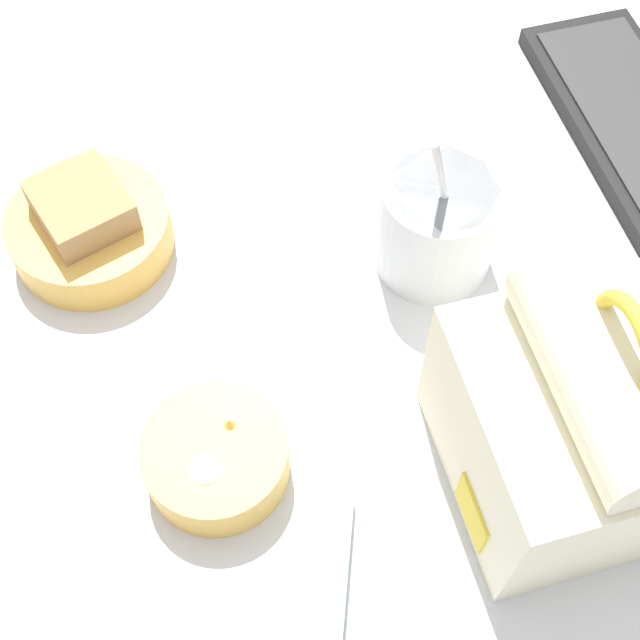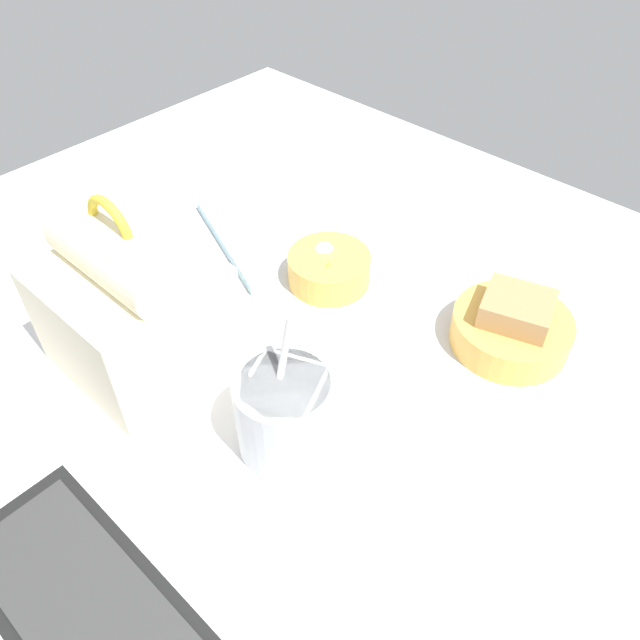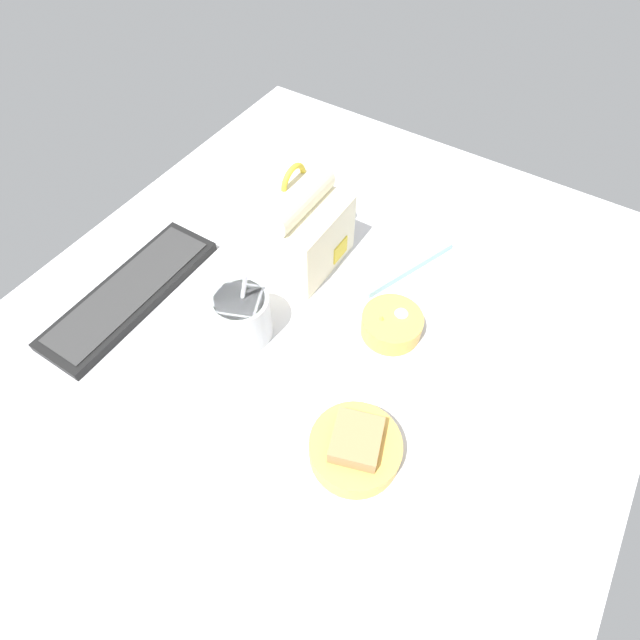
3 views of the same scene
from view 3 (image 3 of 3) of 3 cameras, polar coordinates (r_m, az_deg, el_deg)
The scene contains 7 objects.
desk_surface at distance 89.02cm, azimuth -2.04°, elevation -4.02°, with size 140.00×110.00×2.00cm.
keyboard at distance 101.36cm, azimuth -20.86°, elevation 2.94°, with size 36.75×11.70×2.10cm.
lunch_bag at distance 96.74cm, azimuth -2.75°, elevation 10.74°, with size 16.97×16.61×21.90cm.
soup_cup at distance 87.47cm, azimuth -8.88°, elevation 0.53°, with size 10.04×10.04×16.06cm.
bento_bowl_sandwich at distance 77.40cm, azimuth 4.05°, elevation -14.32°, with size 14.00×14.00×7.10cm.
bento_bowl_snacks at distance 89.67cm, azimuth 8.16°, elevation -0.46°, with size 10.89×10.89×5.01cm.
chopstick_case at distance 100.84cm, azimuth 10.04°, elevation 5.99°, with size 21.51×10.20×1.60cm.
Camera 3 is at (-38.18, -28.06, 76.36)cm, focal length 28.00 mm.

